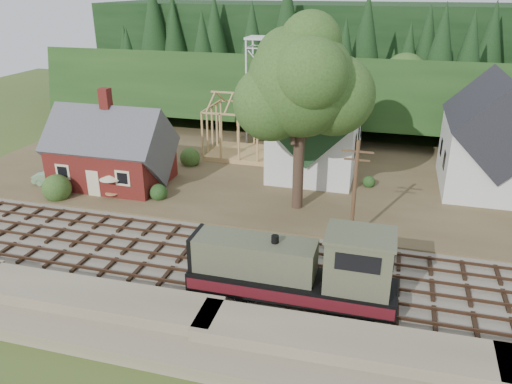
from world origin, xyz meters
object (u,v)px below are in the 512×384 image
(patio_set, at_px, (111,178))
(car_blue, at_px, (150,184))
(locomotive, at_px, (299,270))
(car_green, at_px, (54,178))

(patio_set, bearing_deg, car_blue, 47.64)
(locomotive, height_order, car_green, locomotive)
(car_blue, distance_m, patio_set, 3.75)
(car_green, bearing_deg, patio_set, -106.76)
(car_green, xyz_separation_m, patio_set, (6.90, -1.17, 1.23))
(locomotive, relative_size, car_blue, 3.93)
(patio_set, bearing_deg, locomotive, -29.44)
(car_blue, height_order, patio_set, patio_set)
(car_green, distance_m, patio_set, 7.10)
(car_green, relative_size, patio_set, 1.76)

